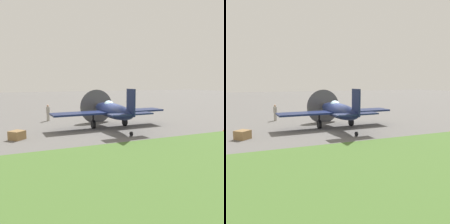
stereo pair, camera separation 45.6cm
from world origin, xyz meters
TOP-DOWN VIEW (x-y plane):
  - ground_plane at (0.00, 0.00)m, footprint 160.00×160.00m
  - grass_verge at (0.00, -10.15)m, footprint 120.00×11.00m
  - airplane_lead at (0.89, 0.42)m, footprint 10.53×8.36m
  - ground_crew_chief at (-3.71, 6.67)m, footprint 0.38×0.61m
  - supply_crate at (-7.07, -0.98)m, footprint 1.27×1.27m

SIDE VIEW (x-z plane):
  - ground_plane at x=0.00m, z-range 0.00..0.00m
  - grass_verge at x=0.00m, z-range 0.00..0.01m
  - supply_crate at x=-7.07m, z-range 0.00..0.64m
  - ground_crew_chief at x=-3.71m, z-range 0.05..1.78m
  - airplane_lead at x=0.89m, z-range -0.31..3.46m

